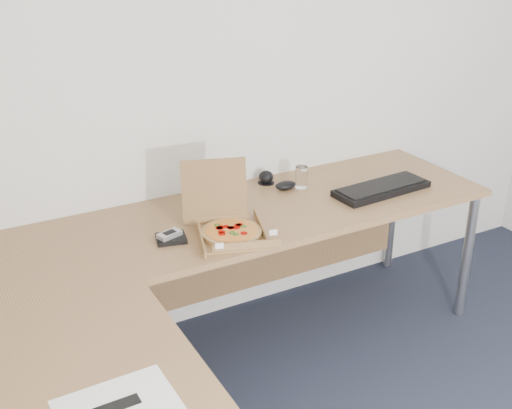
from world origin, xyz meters
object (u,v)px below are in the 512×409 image
desk (208,282)px  pizza_box (230,228)px  drinking_glass (301,177)px  keyboard (381,189)px  wallet (171,238)px

desk → pizza_box: size_ratio=7.59×
desk → pizza_box: bearing=49.3°
drinking_glass → pizza_box: bearing=-151.0°
desk → keyboard: (1.08, 0.32, 0.05)m
keyboard → desk: bearing=-166.8°
desk → drinking_glass: bearing=36.1°
drinking_glass → wallet: drinking_glass is taller
keyboard → wallet: (-1.10, 0.01, -0.01)m
desk → wallet: (-0.01, 0.33, 0.04)m
pizza_box → keyboard: pizza_box is taller
desk → keyboard: keyboard is taller
desk → pizza_box: pizza_box is taller
pizza_box → wallet: bearing=-179.2°
desk → keyboard: 1.13m
pizza_box → drinking_glass: 0.63m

